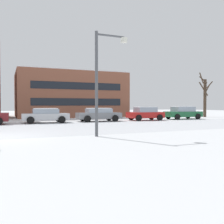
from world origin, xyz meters
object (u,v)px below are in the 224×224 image
parked_car_gray (99,114)px  parked_car_green (183,113)px  street_lamp (103,72)px  parked_car_red (145,113)px  parked_car_silver (45,115)px

parked_car_gray → parked_car_green: parked_car_green is taller
street_lamp → parked_car_red: size_ratio=1.40×
street_lamp → parked_car_gray: street_lamp is taller
street_lamp → parked_car_gray: 11.97m
parked_car_gray → parked_car_red: 5.17m
parked_car_red → parked_car_green: parked_car_green is taller
street_lamp → parked_car_red: 14.25m
parked_car_gray → parked_car_red: parked_car_red is taller
street_lamp → parked_car_green: street_lamp is taller
parked_car_silver → parked_car_gray: size_ratio=0.95×
street_lamp → parked_car_silver: size_ratio=1.30×
parked_car_gray → parked_car_red: bearing=-3.1°
parked_car_silver → parked_car_green: parked_car_green is taller
street_lamp → parked_car_silver: (-1.37, 10.99, -2.65)m
parked_car_silver → parked_car_gray: bearing=0.6°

